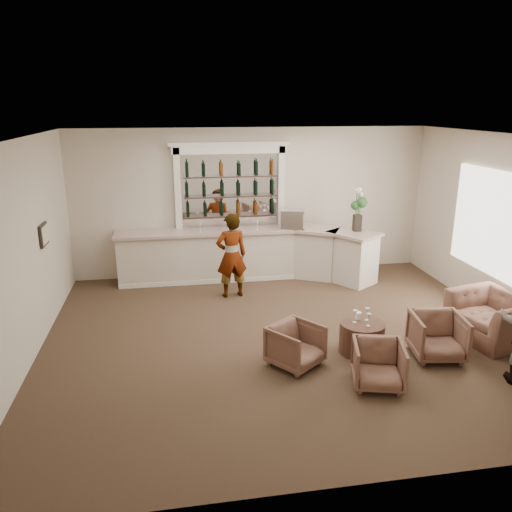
{
  "coord_description": "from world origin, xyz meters",
  "views": [
    {
      "loc": [
        -1.78,
        -7.51,
        3.79
      ],
      "look_at": [
        -0.35,
        0.9,
        1.18
      ],
      "focal_mm": 35.0,
      "sensor_mm": 36.0,
      "label": 1
    }
  ],
  "objects_px": {
    "cocktail_table": "(362,337)",
    "armchair_left": "(296,346)",
    "bar_counter": "(248,254)",
    "armchair_center": "(378,365)",
    "armchair_right": "(437,336)",
    "armchair_far": "(492,318)",
    "espresso_machine": "(292,219)",
    "flower_vase": "(358,207)",
    "sommelier": "(231,256)"
  },
  "relations": [
    {
      "from": "armchair_center",
      "to": "armchair_right",
      "type": "relative_size",
      "value": 0.91
    },
    {
      "from": "bar_counter",
      "to": "armchair_left",
      "type": "distance_m",
      "value": 3.97
    },
    {
      "from": "sommelier",
      "to": "espresso_machine",
      "type": "distance_m",
      "value": 1.8
    },
    {
      "from": "espresso_machine",
      "to": "flower_vase",
      "type": "relative_size",
      "value": 0.51
    },
    {
      "from": "cocktail_table",
      "to": "flower_vase",
      "type": "height_order",
      "value": "flower_vase"
    },
    {
      "from": "bar_counter",
      "to": "armchair_center",
      "type": "distance_m",
      "value": 4.84
    },
    {
      "from": "sommelier",
      "to": "espresso_machine",
      "type": "xyz_separation_m",
      "value": [
        1.47,
        0.93,
        0.49
      ]
    },
    {
      "from": "cocktail_table",
      "to": "armchair_right",
      "type": "height_order",
      "value": "armchair_right"
    },
    {
      "from": "armchair_far",
      "to": "espresso_machine",
      "type": "relative_size",
      "value": 2.48
    },
    {
      "from": "bar_counter",
      "to": "armchair_far",
      "type": "relative_size",
      "value": 4.77
    },
    {
      "from": "cocktail_table",
      "to": "armchair_center",
      "type": "relative_size",
      "value": 1.01
    },
    {
      "from": "bar_counter",
      "to": "sommelier",
      "type": "bearing_deg",
      "value": -116.76
    },
    {
      "from": "armchair_center",
      "to": "armchair_right",
      "type": "distance_m",
      "value": 1.38
    },
    {
      "from": "bar_counter",
      "to": "espresso_machine",
      "type": "xyz_separation_m",
      "value": [
        0.97,
        -0.05,
        0.78
      ]
    },
    {
      "from": "armchair_far",
      "to": "espresso_machine",
      "type": "distance_m",
      "value": 4.53
    },
    {
      "from": "armchair_right",
      "to": "espresso_machine",
      "type": "bearing_deg",
      "value": 117.01
    },
    {
      "from": "cocktail_table",
      "to": "armchair_center",
      "type": "height_order",
      "value": "armchair_center"
    },
    {
      "from": "armchair_far",
      "to": "espresso_machine",
      "type": "height_order",
      "value": "espresso_machine"
    },
    {
      "from": "armchair_right",
      "to": "armchair_far",
      "type": "height_order",
      "value": "armchair_far"
    },
    {
      "from": "armchair_center",
      "to": "armchair_right",
      "type": "xyz_separation_m",
      "value": [
        1.23,
        0.62,
        0.03
      ]
    },
    {
      "from": "bar_counter",
      "to": "espresso_machine",
      "type": "distance_m",
      "value": 1.24
    },
    {
      "from": "sommelier",
      "to": "armchair_far",
      "type": "distance_m",
      "value": 4.86
    },
    {
      "from": "bar_counter",
      "to": "armchair_center",
      "type": "xyz_separation_m",
      "value": [
        1.09,
        -4.71,
        -0.25
      ]
    },
    {
      "from": "armchair_center",
      "to": "armchair_far",
      "type": "xyz_separation_m",
      "value": [
        2.43,
        1.05,
        0.07
      ]
    },
    {
      "from": "armchair_left",
      "to": "armchair_far",
      "type": "relative_size",
      "value": 0.59
    },
    {
      "from": "armchair_center",
      "to": "flower_vase",
      "type": "relative_size",
      "value": 0.74
    },
    {
      "from": "espresso_machine",
      "to": "flower_vase",
      "type": "height_order",
      "value": "flower_vase"
    },
    {
      "from": "armchair_right",
      "to": "espresso_machine",
      "type": "relative_size",
      "value": 1.6
    },
    {
      "from": "armchair_far",
      "to": "flower_vase",
      "type": "relative_size",
      "value": 1.26
    },
    {
      "from": "armchair_right",
      "to": "espresso_machine",
      "type": "xyz_separation_m",
      "value": [
        -1.35,
        4.03,
        1.0
      ]
    },
    {
      "from": "sommelier",
      "to": "armchair_right",
      "type": "relative_size",
      "value": 2.24
    },
    {
      "from": "cocktail_table",
      "to": "armchair_left",
      "type": "xyz_separation_m",
      "value": [
        -1.13,
        -0.23,
        0.07
      ]
    },
    {
      "from": "armchair_far",
      "to": "espresso_machine",
      "type": "bearing_deg",
      "value": -159.13
    },
    {
      "from": "armchair_left",
      "to": "flower_vase",
      "type": "height_order",
      "value": "flower_vase"
    },
    {
      "from": "cocktail_table",
      "to": "armchair_right",
      "type": "relative_size",
      "value": 0.92
    },
    {
      "from": "sommelier",
      "to": "armchair_left",
      "type": "relative_size",
      "value": 2.44
    },
    {
      "from": "armchair_far",
      "to": "flower_vase",
      "type": "xyz_separation_m",
      "value": [
        -1.22,
        3.16,
        1.28
      ]
    },
    {
      "from": "armchair_center",
      "to": "armchair_far",
      "type": "distance_m",
      "value": 2.65
    },
    {
      "from": "espresso_machine",
      "to": "flower_vase",
      "type": "distance_m",
      "value": 1.45
    },
    {
      "from": "sommelier",
      "to": "armchair_center",
      "type": "height_order",
      "value": "sommelier"
    },
    {
      "from": "armchair_left",
      "to": "sommelier",
      "type": "bearing_deg",
      "value": 64.07
    },
    {
      "from": "flower_vase",
      "to": "sommelier",
      "type": "bearing_deg",
      "value": -170.27
    },
    {
      "from": "armchair_far",
      "to": "cocktail_table",
      "type": "bearing_deg",
      "value": -102.78
    },
    {
      "from": "armchair_center",
      "to": "cocktail_table",
      "type": "bearing_deg",
      "value": 96.75
    },
    {
      "from": "armchair_center",
      "to": "flower_vase",
      "type": "height_order",
      "value": "flower_vase"
    },
    {
      "from": "bar_counter",
      "to": "espresso_machine",
      "type": "bearing_deg",
      "value": -3.07
    },
    {
      "from": "bar_counter",
      "to": "flower_vase",
      "type": "distance_m",
      "value": 2.6
    },
    {
      "from": "armchair_right",
      "to": "armchair_far",
      "type": "bearing_deg",
      "value": 27.77
    },
    {
      "from": "cocktail_table",
      "to": "armchair_right",
      "type": "distance_m",
      "value": 1.15
    },
    {
      "from": "cocktail_table",
      "to": "armchair_far",
      "type": "bearing_deg",
      "value": 1.65
    }
  ]
}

